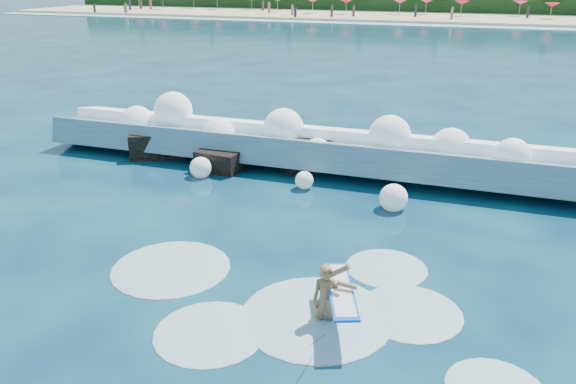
% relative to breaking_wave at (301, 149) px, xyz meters
% --- Properties ---
extents(ground, '(200.00, 200.00, 0.00)m').
position_rel_breaking_wave_xyz_m(ground, '(-0.04, -7.71, -0.59)').
color(ground, '#071F3D').
rests_on(ground, ground).
extents(beach, '(140.00, 20.00, 0.40)m').
position_rel_breaking_wave_xyz_m(beach, '(-0.04, 70.29, -0.39)').
color(beach, tan).
rests_on(beach, ground).
extents(wet_band, '(140.00, 5.00, 0.08)m').
position_rel_breaking_wave_xyz_m(wet_band, '(-0.04, 59.29, -0.55)').
color(wet_band, silver).
rests_on(wet_band, ground).
extents(breaking_wave, '(19.60, 2.98, 1.69)m').
position_rel_breaking_wave_xyz_m(breaking_wave, '(0.00, 0.00, 0.00)').
color(breaking_wave, teal).
rests_on(breaking_wave, ground).
extents(rock_cluster, '(8.04, 2.98, 1.20)m').
position_rel_breaking_wave_xyz_m(rock_cluster, '(-2.90, -0.76, -0.21)').
color(rock_cluster, black).
rests_on(rock_cluster, ground).
extents(surfer_with_board, '(1.21, 2.79, 1.55)m').
position_rel_breaking_wave_xyz_m(surfer_with_board, '(3.60, -9.39, -0.02)').
color(surfer_with_board, olive).
rests_on(surfer_with_board, ground).
extents(wave_spray, '(15.17, 4.72, 2.32)m').
position_rel_breaking_wave_xyz_m(wave_spray, '(-0.38, -0.08, 0.52)').
color(wave_spray, white).
rests_on(wave_spray, ground).
extents(surf_foam, '(9.69, 5.84, 0.16)m').
position_rel_breaking_wave_xyz_m(surf_foam, '(2.57, -8.97, -0.59)').
color(surf_foam, silver).
rests_on(surf_foam, ground).
extents(beach_umbrellas, '(112.20, 6.70, 0.50)m').
position_rel_breaking_wave_xyz_m(beach_umbrellas, '(-0.19, 72.48, 1.66)').
color(beach_umbrellas, red).
rests_on(beach_umbrellas, ground).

